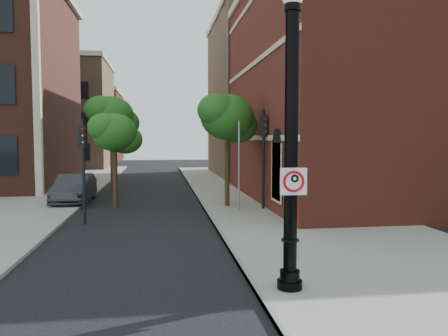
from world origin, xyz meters
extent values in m
plane|color=black|center=(0.00, 0.00, 0.00)|extent=(120.00, 120.00, 0.00)
cube|color=gray|center=(6.00, 10.00, 0.06)|extent=(8.00, 60.00, 0.12)
cube|color=gray|center=(-9.00, 18.00, 0.06)|extent=(10.00, 50.00, 0.12)
cube|color=gray|center=(2.05, 10.00, 0.07)|extent=(0.10, 60.00, 0.14)
cube|color=maroon|center=(16.00, 14.00, 6.00)|extent=(22.00, 16.00, 12.00)
cube|color=black|center=(4.96, 9.00, 2.00)|extent=(0.08, 1.40, 2.40)
cube|color=beige|center=(4.97, 14.00, 3.50)|extent=(0.06, 16.00, 0.25)
cube|color=beige|center=(4.97, 14.00, 7.50)|extent=(0.06, 16.00, 0.25)
cube|color=beige|center=(-7.00, 17.00, 7.00)|extent=(0.40, 0.40, 14.00)
cube|color=#88624A|center=(-12.00, 44.00, 6.00)|extent=(12.00, 12.00, 12.00)
cube|color=maroon|center=(-12.00, 58.00, 5.00)|extent=(12.00, 12.00, 10.00)
cube|color=#88624A|center=(16.00, 30.00, 7.00)|extent=(22.00, 14.00, 14.00)
cylinder|color=black|center=(2.79, -0.11, 0.15)|extent=(0.57, 0.57, 0.31)
cylinder|color=black|center=(2.79, -0.11, 0.41)|extent=(0.45, 0.45, 0.26)
cylinder|color=black|center=(2.79, -0.11, 3.27)|extent=(0.31, 0.31, 5.92)
torus|color=black|center=(2.79, -0.11, 1.22)|extent=(0.41, 0.41, 0.06)
cylinder|color=black|center=(2.79, -0.11, 6.31)|extent=(0.37, 0.37, 0.15)
cube|color=white|center=(2.80, -0.29, 2.56)|extent=(0.60, 0.05, 0.60)
cube|color=black|center=(2.80, -0.29, 2.83)|extent=(0.60, 0.04, 0.05)
cube|color=black|center=(2.80, -0.29, 2.29)|extent=(0.60, 0.04, 0.05)
cube|color=black|center=(2.53, -0.27, 2.56)|extent=(0.05, 0.01, 0.60)
cube|color=black|center=(3.07, -0.30, 2.56)|extent=(0.05, 0.01, 0.60)
torus|color=red|center=(2.80, -0.29, 2.56)|extent=(0.48, 0.09, 0.48)
cube|color=red|center=(2.80, -0.29, 2.56)|extent=(0.34, 0.03, 0.34)
cube|color=black|center=(2.75, -0.28, 2.56)|extent=(0.05, 0.01, 0.28)
torus|color=black|center=(2.82, -0.29, 2.62)|extent=(0.19, 0.07, 0.19)
cylinder|color=black|center=(2.80, -0.29, 2.83)|extent=(0.03, 0.02, 0.03)
imported|color=#2C2C30|center=(-4.67, 14.80, 0.78)|extent=(1.72, 4.74, 1.55)
cylinder|color=black|center=(-3.13, 8.73, 2.13)|extent=(0.12, 0.12, 4.26)
cube|color=black|center=(-3.13, 8.73, 3.55)|extent=(0.33, 0.31, 0.89)
sphere|color=#E50505|center=(-3.09, 8.60, 3.86)|extent=(0.16, 0.16, 0.16)
sphere|color=#FF8C00|center=(-3.09, 8.60, 3.59)|extent=(0.16, 0.16, 0.16)
sphere|color=#00E519|center=(-3.09, 8.60, 3.32)|extent=(0.16, 0.16, 0.16)
cylinder|color=black|center=(4.80, 10.86, 2.43)|extent=(0.14, 0.14, 4.86)
cube|color=black|center=(4.80, 10.86, 4.05)|extent=(0.35, 0.34, 1.01)
sphere|color=#E50505|center=(4.83, 10.70, 4.40)|extent=(0.18, 0.18, 0.18)
sphere|color=#FF8C00|center=(4.83, 10.70, 4.10)|extent=(0.18, 0.18, 0.18)
sphere|color=#00E519|center=(4.83, 10.70, 3.79)|extent=(0.18, 0.18, 0.18)
cylinder|color=#999999|center=(3.53, 10.38, 2.14)|extent=(0.09, 0.09, 4.29)
cylinder|color=#322414|center=(-2.30, 12.75, 1.76)|extent=(0.24, 0.24, 3.52)
ellipsoid|color=#165517|center=(-2.30, 12.75, 3.77)|extent=(2.21, 2.21, 1.88)
ellipsoid|color=#165517|center=(-1.80, 13.15, 3.42)|extent=(1.71, 1.71, 1.45)
ellipsoid|color=#165517|center=(-2.75, 12.45, 4.02)|extent=(1.61, 1.61, 1.37)
cylinder|color=#322414|center=(-3.19, 19.80, 2.31)|extent=(0.24, 0.24, 4.62)
ellipsoid|color=#165517|center=(-3.19, 19.80, 4.95)|extent=(2.90, 2.90, 2.47)
ellipsoid|color=#165517|center=(-2.53, 20.33, 4.49)|extent=(2.24, 2.24, 1.91)
ellipsoid|color=#165517|center=(-3.78, 19.40, 5.28)|extent=(2.11, 2.11, 1.80)
cylinder|color=#322414|center=(3.21, 11.94, 2.11)|extent=(0.24, 0.24, 4.23)
ellipsoid|color=#165517|center=(3.21, 11.94, 4.53)|extent=(2.66, 2.66, 2.26)
ellipsoid|color=#165517|center=(3.82, 12.42, 4.11)|extent=(2.05, 2.05, 1.75)
ellipsoid|color=#165517|center=(2.67, 11.57, 4.83)|extent=(1.93, 1.93, 1.64)
camera|label=1|loc=(-0.07, -9.41, 3.51)|focal=35.00mm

